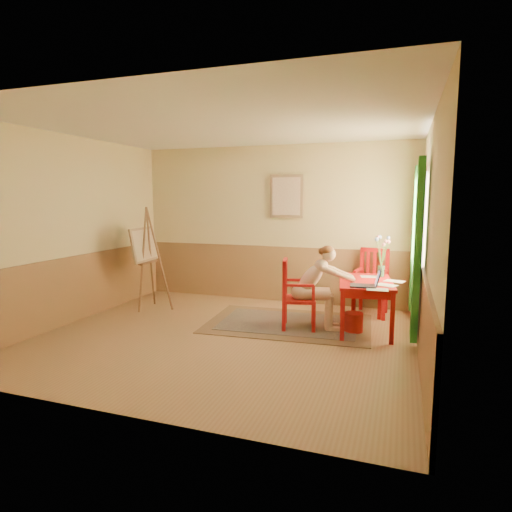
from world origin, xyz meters
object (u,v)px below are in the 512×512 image
at_px(figure, 317,284).
at_px(laptop, 368,283).
at_px(table, 365,287).
at_px(chair_back, 372,282).
at_px(easel, 146,249).
at_px(chair_left, 296,294).

xyz_separation_m(figure, laptop, (0.72, -0.22, 0.10)).
height_order(table, chair_back, chair_back).
height_order(laptop, easel, easel).
distance_m(table, laptop, 0.45).
distance_m(chair_left, laptop, 1.06).
bearing_deg(chair_back, figure, -120.80).
relative_size(chair_left, easel, 0.58).
xyz_separation_m(table, figure, (-0.66, -0.20, 0.04)).
height_order(chair_left, laptop, chair_left).
height_order(chair_left, chair_back, chair_back).
bearing_deg(figure, easel, 175.05).
relative_size(table, easel, 0.74).
xyz_separation_m(figure, easel, (-2.96, 0.26, 0.35)).
distance_m(chair_left, easel, 2.74).
height_order(table, figure, figure).
bearing_deg(table, figure, -163.10).
height_order(figure, easel, easel).
height_order(chair_back, laptop, chair_back).
relative_size(table, chair_left, 1.28).
bearing_deg(easel, chair_left, -6.57).
bearing_deg(figure, chair_left, -170.05).
distance_m(table, chair_left, 0.99).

